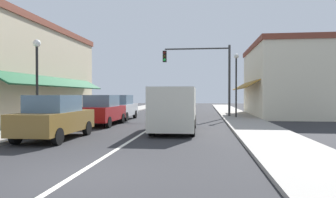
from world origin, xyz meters
TOP-DOWN VIEW (x-y plane):
  - ground_plane at (0.00, 18.00)m, footprint 80.00×80.00m
  - sidewalk_left at (-5.50, 18.00)m, footprint 2.60×56.00m
  - sidewalk_right at (5.50, 18.00)m, footprint 2.60×56.00m
  - lane_center_stripe at (0.00, 18.00)m, footprint 0.14×52.00m
  - storefront_left_block at (-9.24, 12.00)m, footprint 6.20×14.20m
  - storefront_right_block at (9.37, 20.00)m, footprint 6.48×10.20m
  - parked_car_nearest_left at (-3.09, 5.30)m, footprint 1.78×4.10m
  - parked_car_second_left at (-3.06, 10.88)m, footprint 1.79×4.11m
  - parked_car_third_left at (-3.19, 15.01)m, footprint 1.79×4.11m
  - van_in_lane at (1.42, 8.46)m, footprint 2.06×5.21m
  - traffic_signal_mast_arm at (2.95, 17.98)m, footprint 5.35×0.50m
  - street_lamp_left_near at (-5.10, 7.46)m, footprint 0.36×0.36m
  - street_lamp_right_mid at (5.20, 16.81)m, footprint 0.36×0.36m

SIDE VIEW (x-z plane):
  - ground_plane at x=0.00m, z-range 0.00..0.00m
  - lane_center_stripe at x=0.00m, z-range 0.00..0.01m
  - sidewalk_left at x=-5.50m, z-range 0.00..0.12m
  - sidewalk_right at x=5.50m, z-range 0.00..0.12m
  - parked_car_nearest_left at x=-3.09m, z-range -0.01..1.76m
  - parked_car_second_left at x=-3.06m, z-range -0.01..1.76m
  - parked_car_third_left at x=-3.19m, z-range -0.01..1.76m
  - van_in_lane at x=1.42m, z-range 0.09..2.21m
  - storefront_right_block at x=9.37m, z-range 0.01..5.93m
  - street_lamp_left_near at x=-5.10m, z-range 0.80..5.23m
  - storefront_left_block at x=-9.24m, z-range 0.00..6.34m
  - street_lamp_right_mid at x=5.20m, z-range 0.84..5.68m
  - traffic_signal_mast_arm at x=2.95m, z-range 1.06..6.77m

